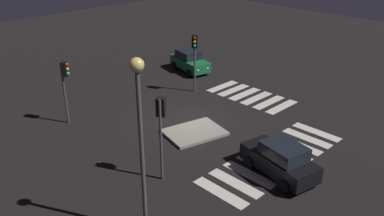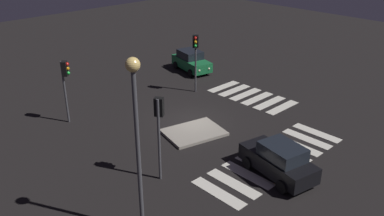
% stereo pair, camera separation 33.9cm
% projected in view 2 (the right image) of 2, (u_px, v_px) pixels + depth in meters
% --- Properties ---
extents(ground_plane, '(80.00, 80.00, 0.00)m').
position_uv_depth(ground_plane, '(192.00, 121.00, 27.51)').
color(ground_plane, black).
extents(traffic_island, '(4.12, 3.46, 0.18)m').
position_uv_depth(traffic_island, '(194.00, 132.00, 25.88)').
color(traffic_island, gray).
rests_on(traffic_island, ground).
extents(car_black, '(2.66, 4.55, 1.88)m').
position_uv_depth(car_black, '(279.00, 160.00, 21.26)').
color(car_black, black).
rests_on(car_black, ground).
extents(car_green, '(2.65, 4.46, 1.84)m').
position_uv_depth(car_green, '(191.00, 61.00, 36.67)').
color(car_green, '#196B38').
rests_on(car_green, ground).
extents(traffic_light_north, '(0.53, 0.54, 4.61)m').
position_uv_depth(traffic_light_north, '(196.00, 49.00, 30.88)').
color(traffic_light_north, '#47474C').
rests_on(traffic_light_north, ground).
extents(traffic_light_west, '(0.53, 0.54, 4.25)m').
position_uv_depth(traffic_light_west, '(65.00, 77.00, 26.14)').
color(traffic_light_west, '#47474C').
rests_on(traffic_light_west, ground).
extents(traffic_light_south, '(0.53, 0.54, 4.51)m').
position_uv_depth(traffic_light_south, '(159.00, 119.00, 20.08)').
color(traffic_light_south, '#47474C').
rests_on(traffic_light_south, ground).
extents(street_lamp, '(0.56, 0.56, 7.83)m').
position_uv_depth(street_lamp, '(136.00, 120.00, 15.54)').
color(street_lamp, '#47474C').
rests_on(street_lamp, ground).
extents(crosswalk_near, '(9.90, 3.20, 0.02)m').
position_uv_depth(crosswalk_near, '(274.00, 159.00, 23.10)').
color(crosswalk_near, silver).
rests_on(crosswalk_near, ground).
extents(crosswalk_side, '(3.20, 6.45, 0.02)m').
position_uv_depth(crosswalk_side, '(251.00, 96.00, 31.49)').
color(crosswalk_side, silver).
rests_on(crosswalk_side, ground).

